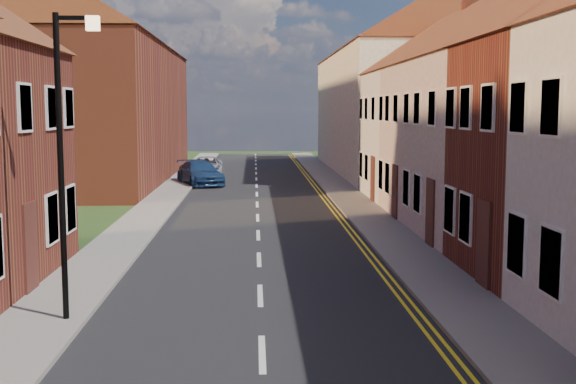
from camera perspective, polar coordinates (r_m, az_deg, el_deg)
name	(u,v)px	position (r m, az deg, el deg)	size (l,w,h in m)	color
road	(258,235)	(24.62, -2.37, -3.45)	(7.00, 90.00, 0.02)	black
pavement_left	(128,235)	(24.98, -12.53, -3.34)	(1.80, 90.00, 0.12)	slate
pavement_right	(386,233)	(25.02, 7.77, -3.23)	(1.80, 90.00, 0.12)	slate
cottage_r_pink	(544,103)	(24.99, 19.60, 6.61)	(8.30, 6.00, 9.00)	beige
cottage_r_white_far	(490,104)	(30.06, 15.69, 6.68)	(8.30, 5.20, 9.00)	beige
cottage_r_cream_far	(453,105)	(35.22, 12.91, 6.69)	(8.30, 6.00, 9.00)	white
block_right_far	(392,94)	(50.15, 8.22, 7.63)	(8.30, 24.20, 10.50)	white
block_left_far	(101,92)	(45.20, -14.54, 7.62)	(8.30, 24.20, 10.50)	brown
lamppost	(65,148)	(14.73, -17.23, 3.36)	(0.88, 0.15, 6.00)	black
car_far	(200,173)	(41.29, -6.96, 1.49)	(1.91, 4.69, 1.36)	navy
car_distant	(206,167)	(46.60, -6.47, 2.01)	(2.08, 4.52, 1.26)	#B9BAC2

